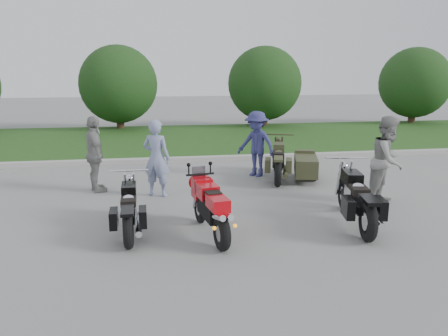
{
  "coord_description": "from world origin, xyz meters",
  "views": [
    {
      "loc": [
        -1.35,
        -7.68,
        2.91
      ],
      "look_at": [
        0.09,
        1.46,
        0.8
      ],
      "focal_mm": 35.0,
      "sensor_mm": 36.0,
      "label": 1
    }
  ],
  "objects": [
    {
      "name": "person_denim",
      "position": [
        1.36,
        3.82,
        0.9
      ],
      "size": [
        1.29,
        1.29,
        1.79
      ],
      "primitive_type": "imported",
      "rotation": [
        0.0,
        0.0,
        -0.79
      ],
      "color": "navy",
      "rests_on": "ground"
    },
    {
      "name": "person_stripe",
      "position": [
        -1.35,
        2.3,
        0.9
      ],
      "size": [
        0.77,
        0.67,
        1.79
      ],
      "primitive_type": "imported",
      "rotation": [
        0.0,
        0.0,
        2.69
      ],
      "color": "#808BAF",
      "rests_on": "ground"
    },
    {
      "name": "cruiser_left",
      "position": [
        -1.86,
        -0.08,
        0.42
      ],
      "size": [
        0.38,
        2.15,
        0.83
      ],
      "rotation": [
        0.0,
        0.0,
        0.03
      ],
      "color": "black",
      "rests_on": "ground"
    },
    {
      "name": "cruiser_sidecar",
      "position": [
        2.26,
        3.21,
        0.43
      ],
      "size": [
        1.55,
        2.33,
        0.92
      ],
      "rotation": [
        0.0,
        0.0,
        -0.28
      ],
      "color": "black",
      "rests_on": "ground"
    },
    {
      "name": "grass_strip",
      "position": [
        0.0,
        10.15,
        0.07
      ],
      "size": [
        60.0,
        8.0,
        0.14
      ],
      "primitive_type": "cube",
      "color": "#315F20",
      "rests_on": "ground"
    },
    {
      "name": "tree_mid_left",
      "position": [
        -3.0,
        13.5,
        2.19
      ],
      "size": [
        3.6,
        3.6,
        4.0
      ],
      "color": "#3F2B1C",
      "rests_on": "ground"
    },
    {
      "name": "ground",
      "position": [
        0.0,
        0.0,
        0.0
      ],
      "size": [
        80.0,
        80.0,
        0.0
      ],
      "primitive_type": "plane",
      "color": "gray",
      "rests_on": "ground"
    },
    {
      "name": "person_back",
      "position": [
        -2.81,
        2.88,
        0.91
      ],
      "size": [
        0.77,
        1.16,
        1.83
      ],
      "primitive_type": "imported",
      "rotation": [
        0.0,
        0.0,
        1.91
      ],
      "color": "gray",
      "rests_on": "ground"
    },
    {
      "name": "person_grey",
      "position": [
        3.63,
        0.95,
        0.96
      ],
      "size": [
        1.18,
        1.17,
        1.93
      ],
      "primitive_type": "imported",
      "rotation": [
        0.0,
        0.0,
        0.72
      ],
      "color": "gray",
      "rests_on": "ground"
    },
    {
      "name": "cruiser_right",
      "position": [
        2.34,
        -0.32,
        0.48
      ],
      "size": [
        0.63,
        2.45,
        0.95
      ],
      "rotation": [
        0.0,
        0.0,
        -0.19
      ],
      "color": "black",
      "rests_on": "ground"
    },
    {
      "name": "sportbike_red",
      "position": [
        -0.45,
        -0.44,
        0.55
      ],
      "size": [
        0.55,
        1.97,
        0.94
      ],
      "rotation": [
        0.0,
        0.0,
        0.16
      ],
      "color": "black",
      "rests_on": "ground"
    },
    {
      "name": "tree_far_right",
      "position": [
        12.0,
        13.5,
        2.19
      ],
      "size": [
        3.6,
        3.6,
        4.0
      ],
      "color": "#3F2B1C",
      "rests_on": "ground"
    },
    {
      "name": "tree_mid_right",
      "position": [
        4.0,
        13.5,
        2.19
      ],
      "size": [
        3.6,
        3.6,
        4.0
      ],
      "color": "#3F2B1C",
      "rests_on": "ground"
    },
    {
      "name": "curb",
      "position": [
        0.0,
        6.0,
        0.07
      ],
      "size": [
        60.0,
        0.3,
        0.15
      ],
      "primitive_type": "cube",
      "color": "#A5A29B",
      "rests_on": "ground"
    }
  ]
}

